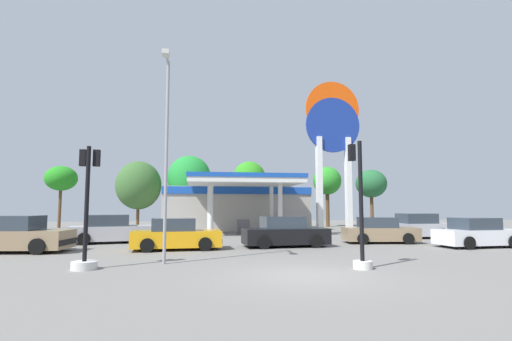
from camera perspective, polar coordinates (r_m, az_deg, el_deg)
ground_plane at (r=12.05m, az=7.36°, el=-15.21°), size 90.00×90.00×0.00m
gas_station at (r=34.48m, az=-3.00°, el=-5.30°), size 12.62×12.18×4.39m
station_pole_sign at (r=30.81m, az=11.35°, el=5.07°), size 4.34×0.56×11.94m
car_0 at (r=20.23m, az=4.30°, el=-9.22°), size 4.47×2.20×1.56m
car_1 at (r=19.15m, az=-11.80°, el=-9.41°), size 4.34×2.17×1.51m
car_2 at (r=23.28m, az=17.87°, el=-8.59°), size 4.26×2.25×1.46m
car_3 at (r=20.81m, az=-32.08°, el=-8.20°), size 4.80×2.48×1.66m
car_4 at (r=22.92m, az=29.96°, el=-8.14°), size 4.30×2.15×1.50m
car_5 at (r=23.75m, az=-20.68°, el=-8.28°), size 4.74×2.68×1.60m
car_6 at (r=27.57m, az=22.51°, el=-7.75°), size 4.54×2.11×1.62m
traffic_signal_0 at (r=13.50m, az=15.22°, el=-7.63°), size 0.64×0.68×4.31m
traffic_signal_1 at (r=14.13m, az=-23.91°, el=-7.81°), size 0.83×0.83×4.11m
tree_0 at (r=42.53m, az=-26.95°, el=-1.09°), size 3.04×3.04×6.08m
tree_1 at (r=38.75m, az=-17.03°, el=-2.12°), size 4.30×4.30×6.44m
tree_2 at (r=38.24m, az=-9.87°, el=-1.13°), size 4.24×4.24×7.06m
tree_3 at (r=38.96m, az=-1.01°, el=-1.07°), size 3.26×3.26×6.65m
tree_4 at (r=40.73m, az=10.52°, el=-1.59°), size 2.92×2.92×6.22m
tree_5 at (r=42.32m, az=16.73°, el=-1.92°), size 3.24×3.24×5.96m
corner_streetlamp at (r=14.53m, az=-13.18°, el=4.37°), size 0.24×1.48×7.55m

